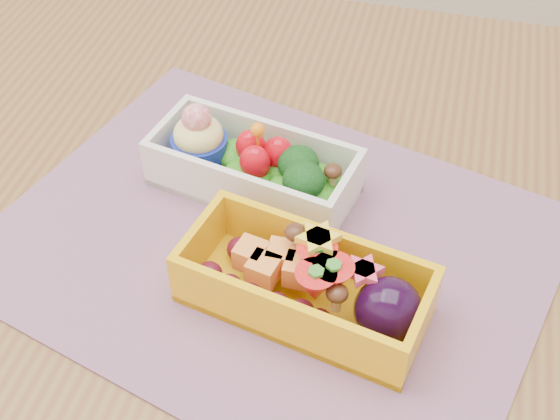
% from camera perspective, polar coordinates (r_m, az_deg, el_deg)
% --- Properties ---
extents(table, '(1.20, 0.80, 0.75)m').
position_cam_1_polar(table, '(0.72, 0.05, -6.51)').
color(table, brown).
rests_on(table, ground).
extents(placemat, '(0.53, 0.46, 0.00)m').
position_cam_1_polar(placemat, '(0.63, -0.77, -2.67)').
color(placemat, gray).
rests_on(placemat, table).
extents(bento_white, '(0.20, 0.12, 0.08)m').
position_cam_1_polar(bento_white, '(0.66, -2.16, 3.43)').
color(bento_white, silver).
rests_on(bento_white, placemat).
extents(bento_yellow, '(0.21, 0.12, 0.06)m').
position_cam_1_polar(bento_yellow, '(0.57, 2.32, -5.83)').
color(bento_yellow, '#F2B20C').
rests_on(bento_yellow, placemat).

